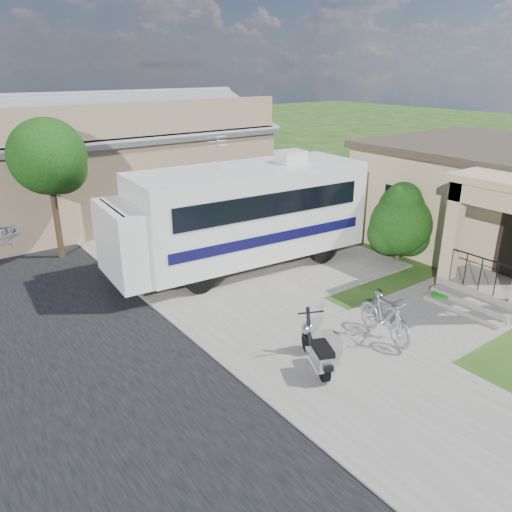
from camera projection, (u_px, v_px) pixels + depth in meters
ground at (334, 331)px, 12.08m from camera, size 120.00×120.00×0.00m
sidewalk_slab at (129, 233)px, 19.04m from camera, size 4.00×80.00×0.06m
driveway_slab at (269, 262)px, 16.29m from camera, size 7.00×6.00×0.05m
walk_slab at (444, 312)px, 12.98m from camera, size 4.00×3.00×0.05m
house at (490, 195)px, 17.44m from camera, size 9.47×7.80×3.54m
warehouse at (110, 164)px, 21.87m from camera, size 12.50×8.40×5.04m
street_tree_a at (51, 160)px, 15.68m from camera, size 2.44×2.40×4.58m
motorhome at (240, 213)px, 15.31m from camera, size 8.26×3.13×4.15m
shrub at (400, 221)px, 15.95m from camera, size 2.16×2.06×2.65m
scooter at (318, 351)px, 10.37m from camera, size 0.91×1.55×1.08m
bicycle at (385, 320)px, 11.53m from camera, size 0.77×1.81×1.05m
garden_hose at (440, 298)px, 13.57m from camera, size 0.46×0.46×0.21m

